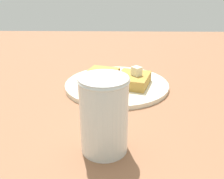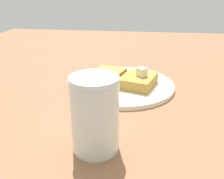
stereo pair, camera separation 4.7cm
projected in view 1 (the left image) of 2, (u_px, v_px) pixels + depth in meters
table_surface at (101, 74)px, 71.47cm from camera, size 121.04×121.04×2.37cm
plate at (117, 84)px, 59.94cm from camera, size 24.63×24.63×1.01cm
toast_slice_left at (133, 80)px, 58.11cm from camera, size 9.27×10.20×2.43cm
toast_slice_middle at (101, 76)px, 60.44cm from camera, size 9.27×10.20×2.43cm
butter_pat_primary at (137, 71)px, 57.12cm from camera, size 2.66×2.68×1.99cm
fork at (85, 87)px, 56.75cm from camera, size 4.45×15.98×0.36cm
syrup_jar at (104, 117)px, 35.69cm from camera, size 7.16×7.16×11.55cm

